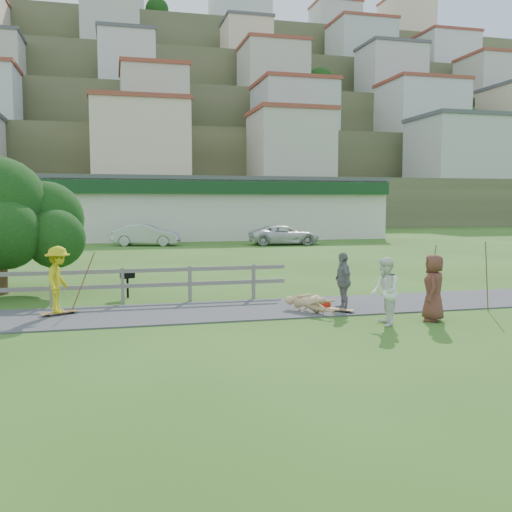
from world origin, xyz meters
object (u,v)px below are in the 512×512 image
at_px(skater_rider, 58,283).
at_px(spectator_a, 385,291).
at_px(car_silver, 146,235).
at_px(skater_fallen, 309,303).
at_px(car_white, 284,235).
at_px(spectator_b, 343,281).
at_px(spectator_c, 434,288).
at_px(bbq, 128,285).

height_order(skater_rider, spectator_a, skater_rider).
relative_size(skater_rider, car_silver, 0.38).
distance_m(skater_fallen, car_white, 25.60).
height_order(skater_rider, spectator_b, skater_rider).
bearing_deg(spectator_b, car_white, 168.23).
xyz_separation_m(skater_rider, spectator_c, (9.33, -2.96, -0.03)).
relative_size(skater_fallen, bbq, 1.83).
bearing_deg(car_white, spectator_b, 170.04).
bearing_deg(skater_rider, spectator_b, -88.00).
bearing_deg(spectator_b, spectator_c, 42.10).
height_order(spectator_b, spectator_c, spectator_c).
relative_size(car_silver, bbq, 5.54).
height_order(spectator_c, bbq, spectator_c).
distance_m(spectator_c, car_silver, 28.50).
relative_size(car_white, bbq, 6.04).
height_order(spectator_b, car_white, spectator_b).
relative_size(skater_rider, car_white, 0.35).
bearing_deg(spectator_c, skater_fallen, -90.21).
bearing_deg(spectator_b, skater_fallen, -76.83).
xyz_separation_m(spectator_b, car_white, (5.70, 24.46, -0.12)).
height_order(skater_fallen, bbq, bbq).
bearing_deg(spectator_b, skater_rider, -96.27).
distance_m(skater_fallen, spectator_b, 1.21).
bearing_deg(bbq, spectator_a, -68.28).
distance_m(car_white, bbq, 23.83).
relative_size(skater_rider, spectator_b, 1.08).
distance_m(spectator_b, spectator_c, 2.55).
xyz_separation_m(skater_fallen, car_silver, (-2.91, 26.22, 0.48)).
distance_m(spectator_b, bbq, 6.85).
bearing_deg(bbq, car_silver, 60.44).
xyz_separation_m(car_silver, car_white, (9.68, -1.54, -0.06)).
bearing_deg(car_silver, spectator_b, -156.15).
height_order(skater_fallen, spectator_a, spectator_a).
relative_size(skater_rider, skater_fallen, 1.16).
xyz_separation_m(spectator_b, bbq, (-5.81, 3.60, -0.40)).
xyz_separation_m(spectator_a, car_white, (5.48, 26.57, -0.14)).
bearing_deg(car_silver, spectator_a, -156.35).
distance_m(skater_fallen, spectator_c, 3.27).
height_order(spectator_b, car_silver, spectator_b).
bearing_deg(skater_fallen, car_silver, 61.64).
bearing_deg(skater_rider, skater_fallen, -91.09).
height_order(car_white, bbq, car_white).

